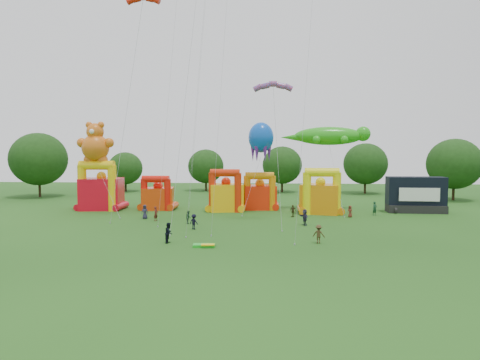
# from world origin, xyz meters

# --- Properties ---
(ground) EXTENTS (160.00, 160.00, 0.00)m
(ground) POSITION_xyz_m (0.00, 0.00, 0.00)
(ground) COLOR #1C4714
(ground) RESTS_ON ground
(tree_ring) EXTENTS (124.46, 126.57, 12.07)m
(tree_ring) POSITION_xyz_m (-1.19, 0.62, 6.26)
(tree_ring) COLOR #352314
(tree_ring) RESTS_ON ground
(bouncy_castle_0) EXTENTS (6.23, 5.23, 7.29)m
(bouncy_castle_0) POSITION_xyz_m (-19.49, 27.65, 2.75)
(bouncy_castle_0) COLOR red
(bouncy_castle_0) RESTS_ON ground
(bouncy_castle_1) EXTENTS (4.89, 4.14, 5.12)m
(bouncy_castle_1) POSITION_xyz_m (-11.12, 28.28, 1.97)
(bouncy_castle_1) COLOR red
(bouncy_castle_1) RESTS_ON ground
(bouncy_castle_2) EXTENTS (5.32, 4.60, 6.14)m
(bouncy_castle_2) POSITION_xyz_m (-0.89, 27.39, 2.34)
(bouncy_castle_2) COLOR #F9B20D
(bouncy_castle_2) RESTS_ON ground
(bouncy_castle_3) EXTENTS (5.08, 4.25, 5.61)m
(bouncy_castle_3) POSITION_xyz_m (3.97, 29.70, 2.15)
(bouncy_castle_3) COLOR red
(bouncy_castle_3) RESTS_ON ground
(bouncy_castle_4) EXTENTS (6.04, 5.30, 6.39)m
(bouncy_castle_4) POSITION_xyz_m (12.50, 25.99, 2.42)
(bouncy_castle_4) COLOR orange
(bouncy_castle_4) RESTS_ON ground
(stage_trailer) EXTENTS (7.99, 3.30, 5.09)m
(stage_trailer) POSITION_xyz_m (26.09, 28.04, 2.45)
(stage_trailer) COLOR black
(stage_trailer) RESTS_ON ground
(teddy_bear_kite) EXTENTS (8.79, 9.04, 13.01)m
(teddy_bear_kite) POSITION_xyz_m (-17.41, 23.91, 4.80)
(teddy_bear_kite) COLOR #D26417
(teddy_bear_kite) RESTS_ON ground
(gecko_kite) EXTENTS (13.19, 9.89, 12.39)m
(gecko_kite) POSITION_xyz_m (14.40, 28.57, 8.01)
(gecko_kite) COLOR #27A417
(gecko_kite) RESTS_ON ground
(octopus_kite) EXTENTS (4.31, 6.78, 12.86)m
(octopus_kite) POSITION_xyz_m (3.42, 26.08, 6.38)
(octopus_kite) COLOR blue
(octopus_kite) RESTS_ON ground
(parafoil_kites) EXTENTS (21.83, 12.41, 29.10)m
(parafoil_kites) POSITION_xyz_m (-6.17, 15.69, 13.44)
(parafoil_kites) COLOR red
(parafoil_kites) RESTS_ON ground
(diamond_kites) EXTENTS (17.68, 20.60, 39.48)m
(diamond_kites) POSITION_xyz_m (-1.18, 14.64, 17.26)
(diamond_kites) COLOR red
(diamond_kites) RESTS_ON ground
(folded_kite_bundle) EXTENTS (2.08, 1.24, 0.31)m
(folded_kite_bundle) POSITION_xyz_m (-0.50, 4.40, 0.14)
(folded_kite_bundle) COLOR green
(folded_kite_bundle) RESTS_ON ground
(spectator_0) EXTENTS (0.91, 0.62, 1.82)m
(spectator_0) POSITION_xyz_m (-10.55, 19.66, 0.91)
(spectator_0) COLOR #27253F
(spectator_0) RESTS_ON ground
(spectator_1) EXTENTS (0.60, 0.75, 1.80)m
(spectator_1) POSITION_xyz_m (-8.71, 18.21, 0.90)
(spectator_1) COLOR #501B16
(spectator_1) RESTS_ON ground
(spectator_2) EXTENTS (0.72, 0.85, 1.56)m
(spectator_2) POSITION_xyz_m (-4.28, 16.55, 0.78)
(spectator_2) COLOR #15361E
(spectator_2) RESTS_ON ground
(spectator_3) EXTENTS (1.27, 1.09, 1.71)m
(spectator_3) POSITION_xyz_m (-2.98, 12.89, 0.85)
(spectator_3) COLOR black
(spectator_3) RESTS_ON ground
(spectator_4) EXTENTS (1.01, 0.82, 1.61)m
(spectator_4) POSITION_xyz_m (8.50, 22.54, 0.80)
(spectator_4) COLOR #423B1A
(spectator_4) RESTS_ON ground
(spectator_5) EXTENTS (1.19, 1.84, 1.90)m
(spectator_5) POSITION_xyz_m (9.53, 16.35, 0.95)
(spectator_5) COLOR #2C2944
(spectator_5) RESTS_ON ground
(spectator_6) EXTENTS (0.89, 0.87, 1.55)m
(spectator_6) POSITION_xyz_m (15.96, 22.78, 0.77)
(spectator_6) COLOR maroon
(spectator_6) RESTS_ON ground
(spectator_7) EXTENTS (0.81, 0.74, 1.86)m
(spectator_7) POSITION_xyz_m (19.61, 24.71, 0.93)
(spectator_7) COLOR #183E27
(spectator_7) RESTS_ON ground
(spectator_8) EXTENTS (0.84, 1.03, 1.95)m
(spectator_8) POSITION_xyz_m (-4.12, 5.81, 0.98)
(spectator_8) COLOR black
(spectator_8) RESTS_ON ground
(spectator_9) EXTENTS (1.30, 1.01, 1.78)m
(spectator_9) POSITION_xyz_m (10.05, 6.59, 0.89)
(spectator_9) COLOR #41321A
(spectator_9) RESTS_ON ground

